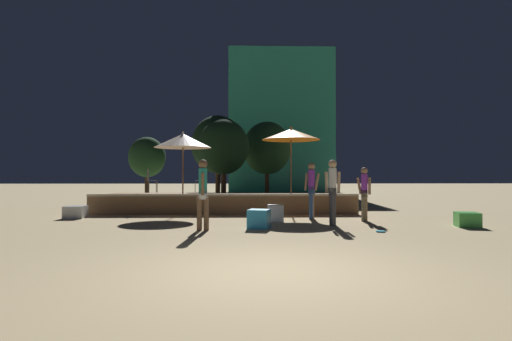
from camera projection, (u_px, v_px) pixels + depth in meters
The scene contains 21 objects.
ground_plane at pixel (271, 272), 5.71m from camera, with size 120.00×120.00×0.00m, color #D1B784.
wooden_deck at pixel (226, 203), 15.39m from camera, with size 9.49×2.96×0.73m.
patio_umbrella_0 at pixel (183, 141), 14.34m from camera, with size 2.06×2.06×2.95m.
patio_umbrella_1 at pixel (291, 135), 14.18m from camera, with size 2.08×2.08×3.12m.
cube_seat_0 at pixel (76, 212), 12.87m from camera, with size 0.64×0.64×0.39m.
cube_seat_1 at pixel (109, 207), 14.24m from camera, with size 0.75×0.75×0.49m.
cube_seat_2 at pixel (467, 220), 10.68m from camera, with size 0.67×0.67×0.39m.
cube_seat_3 at pixel (259, 219), 10.39m from camera, with size 0.65×0.65×0.49m.
cube_seat_4 at pixel (276, 213), 11.98m from camera, with size 0.51×0.51×0.49m.
person_0 at pixel (364, 193), 12.03m from camera, with size 0.41×0.32×1.62m.
person_1 at pixel (333, 189), 11.01m from camera, with size 0.44×0.29×1.81m.
person_2 at pixel (312, 188), 12.65m from camera, with size 0.50×0.29×1.78m.
person_3 at pixel (203, 191), 9.98m from camera, with size 0.30×0.51×1.78m.
bistro_chair_0 at pixel (202, 178), 15.31m from camera, with size 0.47×0.47×0.90m.
bistro_chair_1 at pixel (150, 178), 15.12m from camera, with size 0.44×0.43×0.90m.
frisbee_disc at pixel (381, 231), 9.68m from camera, with size 0.22×0.22×0.03m.
background_tree_0 at pixel (224, 147), 21.43m from camera, with size 2.71×2.71×4.40m.
background_tree_1 at pixel (147, 157), 25.73m from camera, with size 2.35×2.35×3.85m.
background_tree_2 at pixel (218, 145), 23.28m from camera, with size 3.08×3.08×4.87m.
background_tree_3 at pixel (267, 148), 26.14m from camera, with size 3.14×3.14×4.89m.
distant_building at pixel (280, 123), 32.64m from camera, with size 8.33×3.70×11.39m.
Camera 1 is at (-0.38, -5.72, 1.38)m, focal length 28.00 mm.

